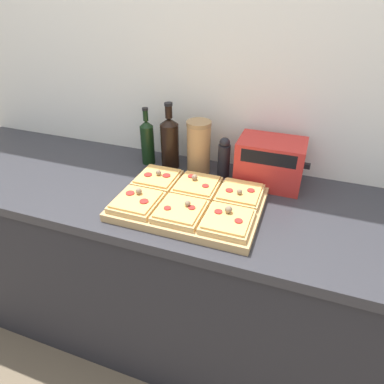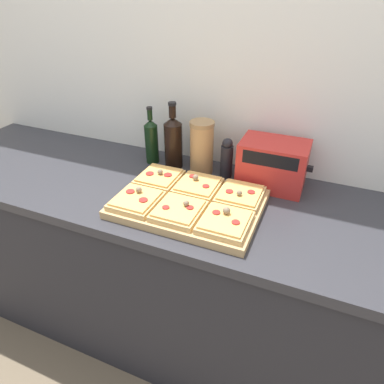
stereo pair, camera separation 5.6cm
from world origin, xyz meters
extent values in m
cube|color=silver|center=(0.00, 0.68, 1.25)|extent=(6.00, 0.06, 2.50)
cube|color=#232328|center=(0.00, 0.32, 0.43)|extent=(2.60, 0.64, 0.86)
cube|color=#2D2D33|center=(0.00, 0.32, 0.88)|extent=(2.63, 0.67, 0.04)
cube|color=tan|center=(0.02, 0.24, 0.91)|extent=(0.54, 0.39, 0.03)
cube|color=tan|center=(-0.16, 0.33, 0.94)|extent=(0.16, 0.18, 0.02)
cube|color=#E5A856|center=(-0.16, 0.33, 0.95)|extent=(0.15, 0.16, 0.01)
cylinder|color=maroon|center=(-0.19, 0.32, 0.96)|extent=(0.03, 0.03, 0.00)
cylinder|color=maroon|center=(-0.12, 0.34, 0.96)|extent=(0.03, 0.03, 0.00)
sphere|color=#7F6B51|center=(-0.15, 0.33, 0.97)|extent=(0.02, 0.02, 0.02)
cube|color=tan|center=(0.02, 0.33, 0.94)|extent=(0.16, 0.18, 0.02)
cube|color=#E5A856|center=(0.02, 0.33, 0.95)|extent=(0.15, 0.16, 0.01)
cylinder|color=maroon|center=(-0.02, 0.37, 0.96)|extent=(0.03, 0.03, 0.00)
cylinder|color=maroon|center=(0.06, 0.31, 0.96)|extent=(0.03, 0.03, 0.00)
sphere|color=#7F6B51|center=(0.00, 0.35, 0.97)|extent=(0.02, 0.02, 0.02)
cube|color=tan|center=(0.19, 0.33, 0.94)|extent=(0.16, 0.18, 0.02)
cube|color=#E5A856|center=(0.19, 0.33, 0.95)|extent=(0.15, 0.16, 0.01)
cylinder|color=maroon|center=(0.15, 0.31, 0.96)|extent=(0.03, 0.03, 0.00)
cylinder|color=maroon|center=(0.23, 0.34, 0.96)|extent=(0.03, 0.03, 0.00)
sphere|color=#7F6B51|center=(0.19, 0.30, 0.96)|extent=(0.02, 0.02, 0.02)
cube|color=tan|center=(-0.16, 0.15, 0.94)|extent=(0.16, 0.18, 0.02)
cube|color=#E5A856|center=(-0.16, 0.15, 0.95)|extent=(0.15, 0.16, 0.01)
cylinder|color=maroon|center=(-0.19, 0.17, 0.96)|extent=(0.03, 0.03, 0.00)
cylinder|color=maroon|center=(-0.12, 0.13, 0.96)|extent=(0.03, 0.03, 0.00)
sphere|color=#7F6B51|center=(-0.16, 0.18, 0.97)|extent=(0.02, 0.02, 0.02)
cube|color=tan|center=(0.02, 0.15, 0.94)|extent=(0.16, 0.18, 0.02)
cube|color=#E5A856|center=(0.02, 0.15, 0.95)|extent=(0.15, 0.16, 0.01)
cylinder|color=maroon|center=(-0.02, 0.12, 0.96)|extent=(0.03, 0.03, 0.00)
cylinder|color=maroon|center=(0.06, 0.16, 0.96)|extent=(0.03, 0.03, 0.00)
sphere|color=#7F6B51|center=(0.04, 0.16, 0.97)|extent=(0.02, 0.02, 0.02)
cube|color=tan|center=(0.19, 0.15, 0.94)|extent=(0.16, 0.18, 0.02)
cube|color=#E5A856|center=(0.19, 0.15, 0.95)|extent=(0.15, 0.16, 0.01)
cylinder|color=maroon|center=(0.15, 0.16, 0.96)|extent=(0.03, 0.03, 0.00)
cylinder|color=maroon|center=(0.23, 0.14, 0.96)|extent=(0.03, 0.03, 0.00)
sphere|color=#7F6B51|center=(0.18, 0.17, 0.97)|extent=(0.03, 0.03, 0.03)
cylinder|color=black|center=(-0.29, 0.52, 0.99)|extent=(0.06, 0.06, 0.18)
cone|color=black|center=(-0.29, 0.52, 1.09)|extent=(0.06, 0.06, 0.03)
cylinder|color=black|center=(-0.29, 0.52, 1.13)|extent=(0.02, 0.02, 0.05)
cylinder|color=black|center=(-0.29, 0.52, 1.16)|extent=(0.03, 0.03, 0.01)
cylinder|color=black|center=(-0.18, 0.52, 1.00)|extent=(0.08, 0.08, 0.20)
cone|color=black|center=(-0.18, 0.52, 1.12)|extent=(0.08, 0.08, 0.03)
cylinder|color=black|center=(-0.18, 0.52, 1.16)|extent=(0.03, 0.03, 0.05)
cylinder|color=black|center=(-0.18, 0.52, 1.19)|extent=(0.04, 0.04, 0.01)
cylinder|color=#AD7F4C|center=(-0.04, 0.52, 1.00)|extent=(0.10, 0.10, 0.22)
cylinder|color=#937047|center=(-0.04, 0.52, 1.12)|extent=(0.11, 0.11, 0.02)
cylinder|color=black|center=(0.07, 0.52, 0.97)|extent=(0.05, 0.05, 0.14)
sphere|color=black|center=(0.07, 0.52, 1.05)|extent=(0.04, 0.04, 0.04)
cube|color=red|center=(0.27, 0.52, 0.99)|extent=(0.27, 0.18, 0.20)
cube|color=black|center=(0.27, 0.44, 1.05)|extent=(0.21, 0.01, 0.05)
cube|color=black|center=(0.41, 0.52, 1.00)|extent=(0.02, 0.02, 0.02)
camera|label=1|loc=(0.39, -0.77, 1.64)|focal=32.00mm
camera|label=2|loc=(0.45, -0.75, 1.64)|focal=32.00mm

